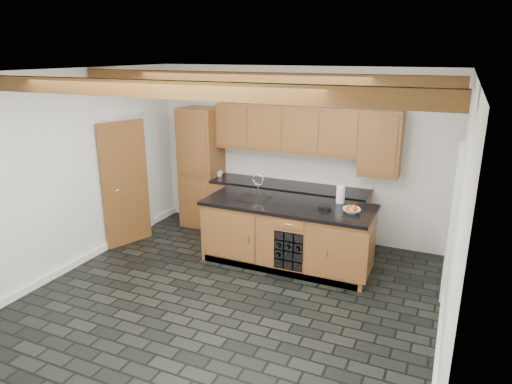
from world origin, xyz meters
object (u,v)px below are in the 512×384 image
kitchen_scale (324,208)px  island (288,234)px  fruit_bowl (351,211)px  paper_towel (341,194)px

kitchen_scale → island: bearing=-162.7°
kitchen_scale → fruit_bowl: size_ratio=0.75×
island → kitchen_scale: size_ratio=13.85×
island → fruit_bowl: fruit_bowl is taller
fruit_bowl → island: bearing=179.3°
island → paper_towel: size_ratio=9.91×
fruit_bowl → paper_towel: size_ratio=0.96×
fruit_bowl → paper_towel: paper_towel is taller
kitchen_scale → paper_towel: bearing=94.5°
kitchen_scale → paper_towel: (0.12, 0.39, 0.10)m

